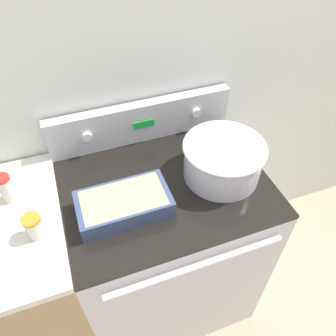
% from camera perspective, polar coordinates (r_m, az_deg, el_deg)
% --- Properties ---
extents(kitchen_wall, '(8.00, 0.05, 2.50)m').
position_cam_1_polar(kitchen_wall, '(1.38, -5.83, 16.27)').
color(kitchen_wall, silver).
rests_on(kitchen_wall, ground_plane).
extents(stove_range, '(0.81, 0.67, 0.96)m').
position_cam_1_polar(stove_range, '(1.68, -0.47, -13.60)').
color(stove_range, '#BCBCC1').
rests_on(stove_range, ground_plane).
extents(control_panel, '(0.81, 0.07, 0.18)m').
position_cam_1_polar(control_panel, '(1.44, -4.57, 8.08)').
color(control_panel, '#BCBCC1').
rests_on(control_panel, stove_range).
extents(side_counter, '(0.62, 0.64, 0.97)m').
position_cam_1_polar(side_counter, '(1.70, -25.21, -19.33)').
color(side_counter, tan).
rests_on(side_counter, ground_plane).
extents(mixing_bowl, '(0.32, 0.32, 0.15)m').
position_cam_1_polar(mixing_bowl, '(1.28, 9.56, 1.63)').
color(mixing_bowl, silver).
rests_on(mixing_bowl, stove_range).
extents(casserole_dish, '(0.33, 0.18, 0.07)m').
position_cam_1_polar(casserole_dish, '(1.18, -7.70, -6.09)').
color(casserole_dish, '#38476B').
rests_on(casserole_dish, stove_range).
extents(ladle, '(0.08, 0.34, 0.08)m').
position_cam_1_polar(ladle, '(1.41, 14.22, 2.94)').
color(ladle, '#7AB2C6').
rests_on(ladle, stove_range).
extents(spice_jar_orange_cap, '(0.06, 0.06, 0.09)m').
position_cam_1_polar(spice_jar_orange_cap, '(1.18, -22.28, -9.40)').
color(spice_jar_orange_cap, beige).
rests_on(spice_jar_orange_cap, side_counter).
extents(spice_jar_red_cap, '(0.05, 0.05, 0.12)m').
position_cam_1_polar(spice_jar_red_cap, '(1.31, -26.32, -3.18)').
color(spice_jar_red_cap, beige).
rests_on(spice_jar_red_cap, side_counter).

